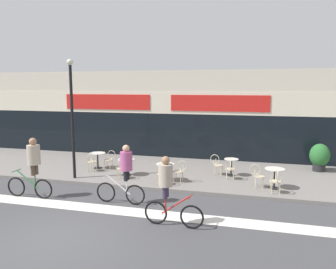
# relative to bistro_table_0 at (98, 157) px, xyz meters

# --- Properties ---
(ground_plane) EXTENTS (120.00, 120.00, 0.00)m
(ground_plane) POSITION_rel_bistro_table_0_xyz_m (2.18, -6.75, -0.65)
(ground_plane) COLOR #424244
(sidewalk_slab) EXTENTS (40.00, 5.50, 0.12)m
(sidewalk_slab) POSITION_rel_bistro_table_0_xyz_m (2.18, 0.50, -0.59)
(sidewalk_slab) COLOR slate
(sidewalk_slab) RESTS_ON ground
(storefront_facade) EXTENTS (40.00, 4.06, 4.84)m
(storefront_facade) POSITION_rel_bistro_table_0_xyz_m (2.18, 5.21, 1.76)
(storefront_facade) COLOR beige
(storefront_facade) RESTS_ON ground
(bike_lane_stripe) EXTENTS (36.00, 0.70, 0.01)m
(bike_lane_stripe) POSITION_rel_bistro_table_0_xyz_m (2.18, -4.48, -0.65)
(bike_lane_stripe) COLOR silver
(bike_lane_stripe) RESTS_ON ground
(bistro_table_0) EXTENTS (0.74, 0.74, 0.74)m
(bistro_table_0) POSITION_rel_bistro_table_0_xyz_m (0.00, 0.00, 0.00)
(bistro_table_0) COLOR black
(bistro_table_0) RESTS_ON sidewalk_slab
(bistro_table_1) EXTENTS (0.76, 0.76, 0.72)m
(bistro_table_1) POSITION_rel_bistro_table_0_xyz_m (1.78, -0.80, -0.01)
(bistro_table_1) COLOR black
(bistro_table_1) RESTS_ON sidewalk_slab
(bistro_table_2) EXTENTS (0.75, 0.75, 0.72)m
(bistro_table_2) POSITION_rel_bistro_table_0_xyz_m (3.67, -1.23, -0.01)
(bistro_table_2) COLOR black
(bistro_table_2) RESTS_ON sidewalk_slab
(bistro_table_3) EXTENTS (0.62, 0.62, 0.75)m
(bistro_table_3) POSITION_rel_bistro_table_0_xyz_m (6.23, 0.27, -0.01)
(bistro_table_3) COLOR black
(bistro_table_3) RESTS_ON sidewalk_slab
(bistro_table_4) EXTENTS (0.75, 0.75, 0.78)m
(bistro_table_4) POSITION_rel_bistro_table_0_xyz_m (7.95, -1.15, 0.03)
(bistro_table_4) COLOR black
(bistro_table_4) RESTS_ON sidewalk_slab
(cafe_chair_0_near) EXTENTS (0.42, 0.58, 0.90)m
(cafe_chair_0_near) POSITION_rel_bistro_table_0_xyz_m (-0.00, -0.63, -0.02)
(cafe_chair_0_near) COLOR beige
(cafe_chair_0_near) RESTS_ON sidewalk_slab
(cafe_chair_0_side) EXTENTS (0.57, 0.40, 0.90)m
(cafe_chair_0_side) POSITION_rel_bistro_table_0_xyz_m (0.63, 0.00, -0.02)
(cafe_chair_0_side) COLOR beige
(cafe_chair_0_side) RESTS_ON sidewalk_slab
(cafe_chair_1_near) EXTENTS (0.43, 0.59, 0.90)m
(cafe_chair_1_near) POSITION_rel_bistro_table_0_xyz_m (1.79, -1.43, -0.02)
(cafe_chair_1_near) COLOR beige
(cafe_chair_1_near) RESTS_ON sidewalk_slab
(cafe_chair_2_near) EXTENTS (0.43, 0.59, 0.90)m
(cafe_chair_2_near) POSITION_rel_bistro_table_0_xyz_m (3.67, -1.86, -0.02)
(cafe_chair_2_near) COLOR beige
(cafe_chair_2_near) RESTS_ON sidewalk_slab
(cafe_chair_2_side) EXTENTS (0.59, 0.43, 0.90)m
(cafe_chair_2_side) POSITION_rel_bistro_table_0_xyz_m (4.29, -1.24, -0.02)
(cafe_chair_2_side) COLOR beige
(cafe_chair_2_side) RESTS_ON sidewalk_slab
(cafe_chair_3_near) EXTENTS (0.44, 0.59, 0.90)m
(cafe_chair_3_near) POSITION_rel_bistro_table_0_xyz_m (6.24, -0.36, -0.02)
(cafe_chair_3_near) COLOR beige
(cafe_chair_3_near) RESTS_ON sidewalk_slab
(cafe_chair_3_side) EXTENTS (0.60, 0.46, 0.90)m
(cafe_chair_3_side) POSITION_rel_bistro_table_0_xyz_m (5.60, 0.28, -0.02)
(cafe_chair_3_side) COLOR beige
(cafe_chair_3_side) RESTS_ON sidewalk_slab
(cafe_chair_4_near) EXTENTS (0.45, 0.60, 0.90)m
(cafe_chair_4_near) POSITION_rel_bistro_table_0_xyz_m (7.96, -1.78, -0.02)
(cafe_chair_4_near) COLOR beige
(cafe_chair_4_near) RESTS_ON sidewalk_slab
(cafe_chair_4_side) EXTENTS (0.58, 0.41, 0.90)m
(cafe_chair_4_side) POSITION_rel_bistro_table_0_xyz_m (7.32, -1.16, -0.02)
(cafe_chair_4_side) COLOR beige
(cafe_chair_4_side) RESTS_ON sidewalk_slab
(planter_pot) EXTENTS (0.88, 0.88, 1.27)m
(planter_pot) POSITION_rel_bistro_table_0_xyz_m (10.09, 2.12, 0.14)
(planter_pot) COLOR #232326
(planter_pot) RESTS_ON sidewalk_slab
(lamp_post) EXTENTS (0.26, 0.26, 4.96)m
(lamp_post) POSITION_rel_bistro_table_0_xyz_m (-0.18, -1.78, 2.34)
(lamp_post) COLOR black
(lamp_post) RESTS_ON sidewalk_slab
(cyclist_0) EXTENTS (1.77, 0.49, 2.04)m
(cyclist_0) POSITION_rel_bistro_table_0_xyz_m (4.82, -5.19, 0.49)
(cyclist_0) COLOR black
(cyclist_0) RESTS_ON ground
(cyclist_1) EXTENTS (1.78, 0.48, 2.05)m
(cyclist_1) POSITION_rel_bistro_table_0_xyz_m (2.95, -3.84, 0.50)
(cyclist_1) COLOR black
(cyclist_1) RESTS_ON ground
(cyclist_2) EXTENTS (1.84, 0.48, 2.19)m
(cyclist_2) POSITION_rel_bistro_table_0_xyz_m (-0.43, -4.12, 0.61)
(cyclist_2) COLOR black
(cyclist_2) RESTS_ON ground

